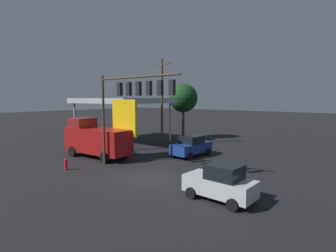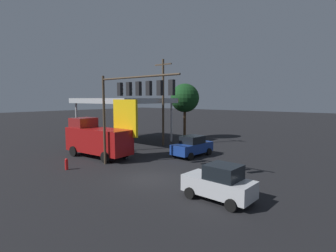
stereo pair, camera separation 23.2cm
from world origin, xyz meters
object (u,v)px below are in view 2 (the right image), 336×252
price_sign (125,119)px  street_tree (185,98)px  sedan_waiting (192,146)px  fire_hydrant (66,164)px  utility_pole (163,100)px  hatchback_crossing (219,183)px  traffic_signal_assembly (133,96)px  delivery_truck (97,139)px

price_sign → street_tree: street_tree is taller
price_sign → sedan_waiting: (-4.25, -4.56, -2.61)m
fire_hydrant → sedan_waiting: bearing=-115.1°
sedan_waiting → fire_hydrant: size_ratio=5.12×
utility_pole → street_tree: bearing=-78.6°
sedan_waiting → hatchback_crossing: 10.86m
traffic_signal_assembly → hatchback_crossing: (-7.69, 0.98, -4.69)m
delivery_truck → street_tree: 14.92m
traffic_signal_assembly → delivery_truck: 7.44m
traffic_signal_assembly → sedan_waiting: size_ratio=1.74×
delivery_truck → hatchback_crossing: size_ratio=1.80×
traffic_signal_assembly → hatchback_crossing: traffic_signal_assembly is taller
sedan_waiting → price_sign: bearing=-39.4°
street_tree → fire_hydrant: 19.41m
street_tree → fire_hydrant: size_ratio=8.44×
sedan_waiting → hatchback_crossing: size_ratio=1.17×
price_sign → delivery_truck: price_sign is taller
street_tree → delivery_truck: bearing=91.5°
street_tree → price_sign: bearing=102.0°
price_sign → street_tree: 13.48m
sedan_waiting → street_tree: (7.02, -8.50, 4.52)m
traffic_signal_assembly → fire_hydrant: (4.28, 2.98, -5.20)m
traffic_signal_assembly → delivery_truck: (6.20, -1.20, -3.95)m
utility_pole → price_sign: size_ratio=1.84×
price_sign → fire_hydrant: price_sign is taller
street_tree → fire_hydrant: street_tree is taller
sedan_waiting → fire_hydrant: (4.74, 10.11, -0.51)m
traffic_signal_assembly → utility_pole: size_ratio=0.79×
utility_pole → fire_hydrant: 13.62m
utility_pole → fire_hydrant: size_ratio=11.20×
fire_hydrant → price_sign: bearing=-95.1°
traffic_signal_assembly → sedan_waiting: (-0.46, -7.13, -4.69)m
price_sign → delivery_truck: 3.34m
traffic_signal_assembly → price_sign: 5.03m
delivery_truck → fire_hydrant: size_ratio=7.90×
traffic_signal_assembly → utility_pole: utility_pole is taller
sedan_waiting → delivery_truck: bearing=-44.7°
delivery_truck → fire_hydrant: delivery_truck is taller
utility_pole → price_sign: 7.51m
traffic_signal_assembly → utility_pole: 11.12m
traffic_signal_assembly → fire_hydrant: 7.37m
utility_pole → street_tree: size_ratio=1.33×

